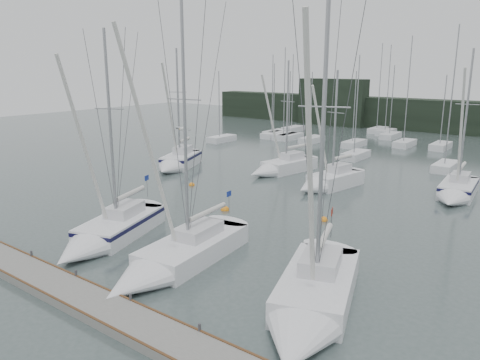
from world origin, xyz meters
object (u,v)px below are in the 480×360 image
object	(u,v)px
sailboat_mid_b	(278,168)
buoy_b	(324,220)
sailboat_near_right	(310,307)
buoy_c	(192,185)
sailboat_near_center	(168,262)
sailboat_near_left	(105,235)
sailboat_mid_d	(456,192)
sailboat_mid_c	(326,182)
sailboat_mid_a	(176,163)
buoy_a	(225,210)

from	to	relation	value
sailboat_mid_b	buoy_b	distance (m)	14.41
sailboat_near_right	buoy_c	xyz separation A→B (m)	(-19.19, 13.59, -0.57)
sailboat_near_center	buoy_c	size ratio (longest dim) A/B	28.09
sailboat_near_left	sailboat_mid_d	xyz separation A→B (m)	(14.24, 22.68, 0.00)
sailboat_mid_c	sailboat_mid_d	bearing A→B (deg)	30.18
sailboat_mid_b	buoy_c	xyz separation A→B (m)	(-3.58, -8.54, -0.55)
buoy_c	sailboat_mid_d	bearing A→B (deg)	25.43
sailboat_near_center	sailboat_mid_a	world-z (taller)	sailboat_near_center
sailboat_mid_a	sailboat_mid_b	size ratio (longest dim) A/B	1.11
sailboat_mid_c	buoy_c	xyz separation A→B (m)	(-9.99, -5.96, -0.58)
sailboat_near_right	buoy_c	bearing A→B (deg)	126.70
sailboat_near_left	buoy_b	bearing A→B (deg)	36.26
sailboat_mid_a	buoy_c	bearing A→B (deg)	-57.73
sailboat_mid_c	buoy_b	world-z (taller)	sailboat_mid_c
sailboat_near_right	buoy_b	distance (m)	13.12
sailboat_near_left	buoy_a	bearing A→B (deg)	62.82
sailboat_mid_d	sailboat_mid_c	bearing A→B (deg)	-165.33
sailboat_near_center	sailboat_mid_c	size ratio (longest dim) A/B	1.38
sailboat_near_center	buoy_c	world-z (taller)	sailboat_near_center
sailboat_mid_b	buoy_b	bearing A→B (deg)	-34.63
sailboat_near_right	sailboat_mid_a	xyz separation A→B (m)	(-25.05, 17.65, 0.08)
sailboat_near_right	buoy_a	distance (m)	15.67
sailboat_mid_c	buoy_a	world-z (taller)	sailboat_mid_c
sailboat_near_center	buoy_c	xyz separation A→B (m)	(-11.14, 13.80, -0.51)
sailboat_near_left	sailboat_mid_b	distance (m)	21.96
sailboat_near_center	sailboat_mid_b	size ratio (longest dim) A/B	1.28
sailboat_near_center	buoy_b	size ratio (longest dim) A/B	25.64
sailboat_near_center	sailboat_mid_b	distance (m)	23.58
sailboat_mid_c	sailboat_mid_d	world-z (taller)	sailboat_mid_d
sailboat_mid_c	sailboat_mid_d	xyz separation A→B (m)	(9.64, 3.37, -0.01)
buoy_a	buoy_c	size ratio (longest dim) A/B	1.21
buoy_a	buoy_c	world-z (taller)	buoy_a
sailboat_mid_d	buoy_a	bearing A→B (deg)	-138.53
sailboat_mid_b	sailboat_near_center	bearing A→B (deg)	-60.85
sailboat_near_left	sailboat_mid_a	world-z (taller)	sailboat_near_left
sailboat_mid_a	sailboat_mid_b	xyz separation A→B (m)	(9.45, 4.47, -0.09)
sailboat_mid_d	buoy_b	xyz separation A→B (m)	(-5.88, -10.99, -0.57)
sailboat_near_right	buoy_c	size ratio (longest dim) A/B	28.06
sailboat_near_left	buoy_b	size ratio (longest dim) A/B	23.13
sailboat_near_right	sailboat_mid_d	world-z (taller)	sailboat_near_right
buoy_b	sailboat_near_right	bearing A→B (deg)	-65.50
buoy_a	sailboat_mid_d	bearing A→B (deg)	46.05
sailboat_near_right	buoy_c	distance (m)	23.52
buoy_a	buoy_b	bearing A→B (deg)	18.02
sailboat_near_left	buoy_a	xyz separation A→B (m)	(1.50, 9.46, -0.57)
buoy_a	sailboat_near_right	bearing A→B (deg)	-38.26
sailboat_near_right	buoy_a	xyz separation A→B (m)	(-12.30, 9.70, -0.57)
sailboat_mid_d	buoy_a	size ratio (longest dim) A/B	19.51
sailboat_near_left	sailboat_near_center	bearing A→B (deg)	-22.66
sailboat_near_left	buoy_c	size ratio (longest dim) A/B	25.33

